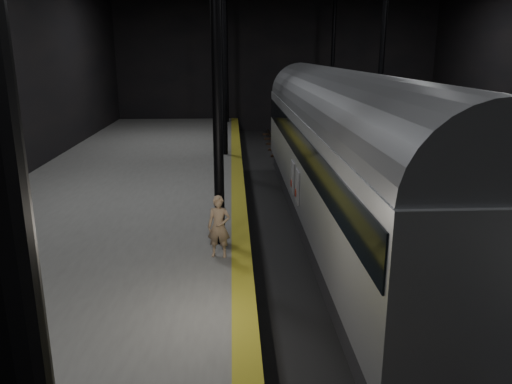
{
  "coord_description": "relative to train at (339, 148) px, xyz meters",
  "views": [
    {
      "loc": [
        -3.44,
        -16.52,
        5.92
      ],
      "look_at": [
        -2.78,
        -2.6,
        2.0
      ],
      "focal_mm": 35.0,
      "sensor_mm": 36.0,
      "label": 1
    }
  ],
  "objects": [
    {
      "name": "tactile_strip",
      "position": [
        -3.25,
        0.82,
        -1.94
      ],
      "size": [
        0.5,
        43.8,
        0.01
      ],
      "primitive_type": "cube",
      "color": "olive",
      "rests_on": "platform_left"
    },
    {
      "name": "train",
      "position": [
        0.0,
        0.0,
        0.0
      ],
      "size": [
        2.96,
        19.78,
        5.29
      ],
      "color": "#ABAEB3",
      "rests_on": "ground"
    },
    {
      "name": "woman",
      "position": [
        -3.8,
        -4.11,
        -1.17
      ],
      "size": [
        0.62,
        0.45,
        1.56
      ],
      "primitive_type": "imported",
      "rotation": [
        0.0,
        0.0,
        -0.15
      ],
      "color": "#A28463",
      "rests_on": "platform_left"
    },
    {
      "name": "platform_left",
      "position": [
        -7.5,
        0.82,
        -2.45
      ],
      "size": [
        9.0,
        43.8,
        1.0
      ],
      "primitive_type": "cube",
      "color": "#545452",
      "rests_on": "ground"
    },
    {
      "name": "track",
      "position": [
        0.0,
        0.82,
        -2.88
      ],
      "size": [
        2.4,
        43.0,
        0.24
      ],
      "color": "#3F3328",
      "rests_on": "ground"
    },
    {
      "name": "ground",
      "position": [
        0.0,
        0.82,
        -2.95
      ],
      "size": [
        44.0,
        44.0,
        0.0
      ],
      "primitive_type": "plane",
      "color": "black",
      "rests_on": "ground"
    }
  ]
}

